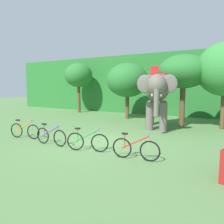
% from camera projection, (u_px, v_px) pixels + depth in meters
% --- Properties ---
extents(ground_plane, '(80.00, 80.00, 0.00)m').
position_uv_depth(ground_plane, '(95.00, 142.00, 10.07)').
color(ground_plane, '#567F47').
extents(foliage_hedge, '(36.00, 6.00, 5.41)m').
position_uv_depth(foliage_hedge, '(177.00, 84.00, 21.45)').
color(foliage_hedge, '#28702D').
rests_on(foliage_hedge, ground).
extents(tree_left, '(2.65, 2.65, 4.75)m').
position_uv_depth(tree_left, '(79.00, 75.00, 21.39)').
color(tree_left, brown).
rests_on(tree_left, ground).
extents(tree_far_left, '(3.22, 3.22, 4.30)m').
position_uv_depth(tree_far_left, '(127.00, 80.00, 17.21)').
color(tree_far_left, brown).
rests_on(tree_far_left, ground).
extents(tree_center_right, '(3.13, 3.13, 4.47)m').
position_uv_depth(tree_center_right, '(183.00, 72.00, 13.80)').
color(tree_center_right, brown).
rests_on(tree_center_right, ground).
extents(elephant, '(2.73, 4.23, 3.78)m').
position_uv_depth(elephant, '(157.00, 92.00, 13.16)').
color(elephant, '#665E56').
rests_on(elephant, ground).
extents(bike_orange, '(1.69, 0.53, 0.92)m').
position_uv_depth(bike_orange, '(25.00, 130.00, 10.82)').
color(bike_orange, black).
rests_on(bike_orange, ground).
extents(bike_purple, '(1.71, 0.52, 0.92)m').
position_uv_depth(bike_purple, '(51.00, 136.00, 9.59)').
color(bike_purple, black).
rests_on(bike_purple, ground).
extents(bike_green, '(1.65, 0.65, 0.92)m').
position_uv_depth(bike_green, '(87.00, 141.00, 8.67)').
color(bike_green, black).
rests_on(bike_green, ground).
extents(bike_red, '(1.70, 0.52, 0.92)m').
position_uv_depth(bike_red, '(135.00, 149.00, 7.67)').
color(bike_red, black).
rests_on(bike_red, ground).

